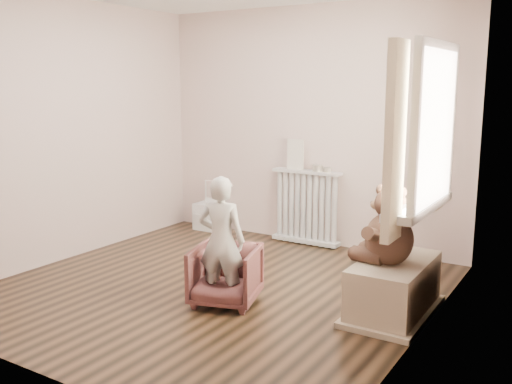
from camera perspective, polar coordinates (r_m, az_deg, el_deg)
The scene contains 19 objects.
floor at distance 5.09m, azimuth -4.16°, elevation -9.52°, with size 3.60×3.60×0.01m, color black.
back_wall at distance 6.34m, azimuth 5.32°, elevation 6.52°, with size 3.60×0.02×2.60m, color beige.
front_wall at distance 3.52m, azimuth -21.91°, elevation 2.44°, with size 3.60×0.02×2.60m, color beige.
left_wall at distance 6.04m, azimuth -18.39°, elevation 5.81°, with size 0.02×3.60×2.60m, color beige.
right_wall at distance 4.02m, azimuth 16.91°, elevation 3.69°, with size 0.02×3.60×2.60m, color beige.
window at distance 4.30m, azimuth 17.55°, elevation 6.10°, with size 0.03×0.90×1.10m, color white.
window_sill at distance 4.40m, azimuth 15.99°, elevation -1.35°, with size 0.22×1.10×0.06m, color silver.
curtain_left at distance 3.79m, azimuth 13.72°, elevation 4.82°, with size 0.06×0.26×1.30m, color beige.
curtain_right at distance 4.88m, azimuth 17.94°, elevation 5.86°, with size 0.06×0.26×1.30m, color beige.
radiator at distance 6.34m, azimuth 5.06°, elevation -1.79°, with size 0.79×0.15×0.83m, color silver.
paper_doll at distance 6.31m, azimuth 3.96°, elevation 3.79°, with size 0.20×0.02×0.33m, color beige.
tin_a at distance 6.20m, azimuth 6.17°, elevation 2.39°, with size 0.11×0.11×0.07m, color #A59E8C.
tin_b at distance 6.16m, azimuth 7.12°, elevation 2.22°, with size 0.09×0.09×0.05m, color #A59E8C.
toy_vanity at distance 7.00m, azimuth -4.51°, elevation -1.55°, with size 0.38×0.27×0.60m, color silver.
armchair at distance 4.67m, azimuth -3.08°, elevation -8.31°, with size 0.51×0.53×0.48m, color brown.
child at distance 4.54m, azimuth -3.48°, elevation -4.89°, with size 0.38×0.25×1.04m, color beige.
toy_bench at distance 4.60m, azimuth 13.62°, elevation -9.43°, with size 0.48×0.91×0.43m, color #BBAA8A.
teddy_bear at distance 4.40m, azimuth 13.19°, elevation -3.91°, with size 0.48×0.37×0.59m, color #382319, non-canonical shape.
plush_cat at distance 4.46m, azimuth 16.23°, elevation 0.47°, with size 0.14×0.23×0.20m, color slate, non-canonical shape.
Camera 1 is at (2.82, -3.86, 1.76)m, focal length 40.00 mm.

